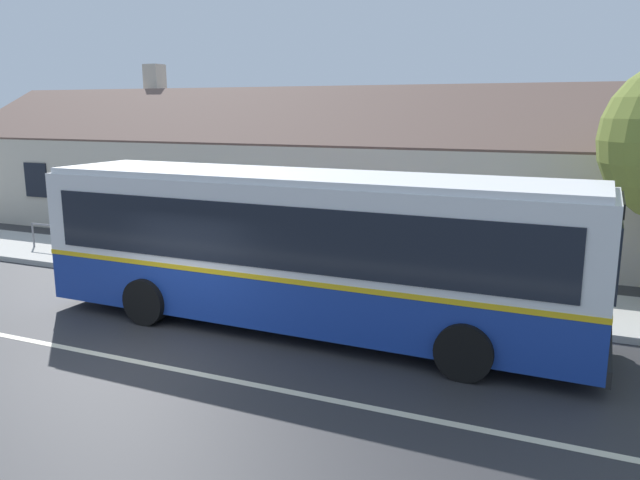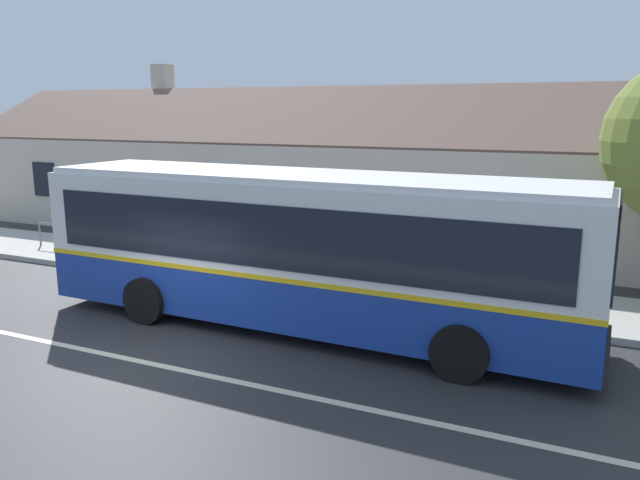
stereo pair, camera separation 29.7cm
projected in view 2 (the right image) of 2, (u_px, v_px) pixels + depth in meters
ground_plane at (135, 360)px, 11.35m from camera, size 300.00×300.00×0.00m
sidewalk_far at (288, 277)px, 16.67m from camera, size 60.00×3.00×0.15m
lane_divider_stripe at (135, 360)px, 11.35m from camera, size 60.00×0.16×0.01m
community_building at (307, 181)px, 23.76m from camera, size 27.04×8.20×6.33m
transit_bus at (305, 246)px, 12.74m from camera, size 11.61×2.92×3.23m
bench_by_building at (112, 244)px, 18.37m from camera, size 1.90×0.51×0.94m
bike_rack at (52, 230)px, 19.88m from camera, size 1.16×0.06×0.78m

